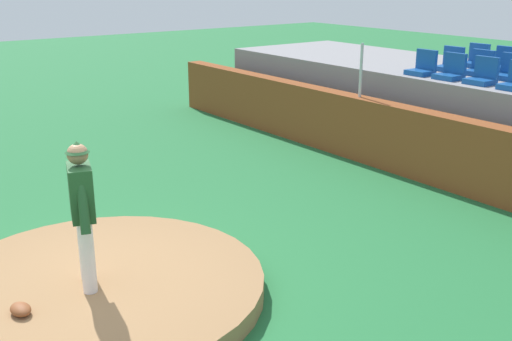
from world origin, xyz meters
TOP-DOWN VIEW (x-y plane):
  - ground_plane at (0.00, 0.00)m, footprint 60.00×60.00m
  - pitchers_mound at (0.00, 0.00)m, footprint 3.92×3.92m
  - pitcher at (0.07, -0.15)m, footprint 0.76×0.38m
  - fielding_glove at (0.26, -0.98)m, footprint 0.32×0.22m
  - brick_barrier at (0.00, 6.61)m, footprint 17.51×0.40m
  - fence_post_left at (-2.28, 6.61)m, footprint 0.06×0.06m
  - stadium_chair_0 at (-1.72, 7.81)m, footprint 0.48×0.44m
  - stadium_chair_1 at (-1.04, 7.83)m, footprint 0.48×0.44m
  - stadium_chair_2 at (-0.35, 7.84)m, footprint 0.48×0.44m
  - stadium_chair_6 at (-1.73, 8.72)m, footprint 0.48×0.44m
  - stadium_chair_7 at (-1.02, 8.72)m, footprint 0.48×0.44m
  - stadium_chair_8 at (-0.34, 8.70)m, footprint 0.48×0.44m
  - stadium_chair_12 at (-1.75, 9.64)m, footprint 0.48×0.44m
  - stadium_chair_13 at (-1.07, 9.64)m, footprint 0.48×0.44m

SIDE VIEW (x-z plane):
  - ground_plane at x=0.00m, z-range 0.00..0.00m
  - pitchers_mound at x=0.00m, z-range 0.00..0.24m
  - fielding_glove at x=0.26m, z-range 0.24..0.35m
  - brick_barrier at x=0.00m, z-range 0.00..1.28m
  - pitcher at x=0.07m, z-range 0.38..2.10m
  - fence_post_left at x=-2.28m, z-range 1.28..2.36m
  - stadium_chair_0 at x=-1.72m, z-range 1.60..2.10m
  - stadium_chair_1 at x=-1.04m, z-range 1.60..2.10m
  - stadium_chair_2 at x=-0.35m, z-range 1.60..2.10m
  - stadium_chair_6 at x=-1.73m, z-range 1.60..2.10m
  - stadium_chair_7 at x=-1.02m, z-range 1.60..2.10m
  - stadium_chair_8 at x=-0.34m, z-range 1.60..2.10m
  - stadium_chair_12 at x=-1.75m, z-range 1.60..2.10m
  - stadium_chair_13 at x=-1.07m, z-range 1.60..2.10m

